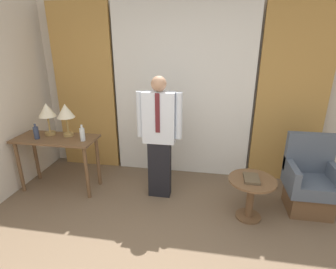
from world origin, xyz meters
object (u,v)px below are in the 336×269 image
Objects in this scene: table_lamp_right at (66,113)px; side_table at (251,192)px; bottle_near_edge at (36,133)px; armchair at (309,184)px; person at (159,134)px; desk at (57,147)px; bottle_by_lamp at (82,134)px; table_lamp_left at (47,112)px; book at (251,178)px.

table_lamp_right is 2.61m from side_table.
armchair is at bearing 2.07° from bottle_near_edge.
bottle_near_edge is 1.68m from person.
armchair reaches higher than desk.
side_table is at bearing -5.57° from bottle_by_lamp.
desk is 5.31× the size of bottle_near_edge.
bottle_near_edge is at bearing -177.01° from bottle_by_lamp.
bottle_near_edge reaches higher than armchair.
person reaches higher than desk.
table_lamp_left is at bearing 165.78° from bottle_by_lamp.
table_lamp_left is 2.16× the size of bottle_near_edge.
desk is 2.46× the size of table_lamp_left.
table_lamp_right is (0.14, 0.10, 0.47)m from desk.
table_lamp_right is at bearing 178.18° from person.
armchair is 0.80m from side_table.
person is at bearing 164.38° from book.
bottle_by_lamp is 2.21m from book.
armchair is (3.58, 0.13, -0.51)m from bottle_near_edge.
bottle_near_edge is 0.22× the size of armchair.
table_lamp_left reaches higher than bottle_near_edge.
bottle_near_edge reaches higher than side_table.
person is (1.31, -0.04, -0.22)m from table_lamp_right.
table_lamp_left is 1.00× the size of table_lamp_right.
side_table is (2.18, -0.21, -0.52)m from bottle_by_lamp.
armchair is at bearing 22.58° from side_table.
book is (2.46, -0.36, -0.58)m from table_lamp_right.
side_table is (2.47, -0.36, -0.76)m from table_lamp_right.
desk is at bearing -177.57° from person.
bottle_near_edge is 0.65m from bottle_by_lamp.
person reaches higher than table_lamp_left.
desk is 5.04× the size of bottle_by_lamp.
book is at bearing -157.37° from armchair.
armchair is (3.35, 0.05, -0.29)m from desk.
bottle_near_edge is at bearing 176.24° from book.
armchair reaches higher than book.
bottle_near_edge is 0.95× the size of bottle_by_lamp.
armchair is at bearing 0.94° from desk.
bottle_by_lamp is at bearing -14.22° from table_lamp_left.
side_table is (2.75, -0.36, -0.76)m from table_lamp_left.
bottle_by_lamp is 1.02m from person.
book is (2.73, -0.36, -0.58)m from table_lamp_left.
table_lamp_left is at bearing 178.50° from person.
table_lamp_left is 0.63m from bottle_by_lamp.
bottle_near_edge is at bearing -154.06° from table_lamp_right.
armchair is 0.84m from book.
desk is 0.49m from bottle_by_lamp.
table_lamp_right is 0.48m from bottle_near_edge.
desk is at bearing 18.29° from bottle_near_edge.
person is 1.71× the size of armchair.
bottle_near_edge is 3.61m from armchair.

